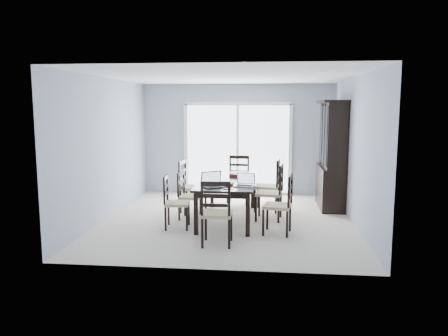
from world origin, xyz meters
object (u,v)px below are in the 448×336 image
Objects in this scene: chair_right_far at (272,180)px; laptop_silver at (244,183)px; chair_right_mid at (275,186)px; laptop_dark at (215,184)px; chair_left_mid at (186,190)px; chair_right_near at (283,198)px; cell_phone at (227,189)px; chair_left_far at (188,180)px; chair_left_near at (172,196)px; chair_end_near at (216,206)px; dining_table at (228,184)px; china_hutch at (332,156)px; game_box at (237,176)px; hot_tub at (229,169)px; chair_end_far at (239,174)px.

chair_right_far is 3.41× the size of laptop_silver.
chair_right_mid is 2.67× the size of laptop_dark.
chair_left_mid reaches higher than laptop_dark.
cell_phone is at bearing 108.13° from chair_right_near.
laptop_dark is at bearing 33.68° from chair_left_far.
chair_right_far is at bearing 10.81° from chair_right_mid.
chair_left_near is 2.34× the size of laptop_dark.
chair_left_near is 8.96× the size of cell_phone.
chair_end_near is 2.59× the size of laptop_dark.
dining_table is 1.94× the size of chair_right_near.
laptop_silver is at bearing -18.52° from laptop_dark.
chair_left_mid is at bearing -156.21° from china_hutch.
hot_tub is at bearing 98.04° from game_box.
game_box is at bearing 84.26° from chair_end_near.
laptop_dark is at bearing 168.27° from cell_phone.
chair_end_far is (-0.89, 2.33, 0.02)m from chair_right_near.
hot_tub is at bearing 28.58° from chair_right_far.
chair_right_far is at bearing 136.86° from chair_end_far.
chair_right_mid is (-1.17, -1.17, -0.43)m from china_hutch.
hot_tub is at bearing 26.31° from chair_right_mid.
chair_left_near is 2.37m from chair_end_far.
chair_end_near is 9.92× the size of cell_phone.
laptop_dark is (-0.12, 0.80, 0.19)m from chair_end_near.
game_box is at bearing 113.97° from chair_left_mid.
china_hutch is 18.69× the size of cell_phone.
chair_right_far is (0.81, 0.78, -0.04)m from dining_table.
chair_end_far is (-1.93, 0.27, -0.45)m from china_hutch.
chair_left_far is at bearing 62.03° from chair_right_near.
chair_right_far is (1.65, 0.19, 0.01)m from chair_left_far.
china_hutch is at bearing 26.81° from game_box.
hot_tub is at bearing 179.00° from chair_left_mid.
chair_end_far is at bearing 30.45° from chair_right_near.
cell_phone is 0.07× the size of hot_tub.
laptop_silver is (-0.48, -1.42, 0.17)m from chair_right_far.
chair_end_far is 2.18m from laptop_silver.
dining_table is 1.00× the size of china_hutch.
hot_tub is at bearing 175.47° from chair_left_far.
chair_left_near reaches higher than laptop_silver.
chair_left_far is 2.31m from chair_end_near.
cell_phone is (-0.91, -0.14, 0.16)m from chair_right_near.
chair_end_near reaches higher than dining_table.
game_box is at bearing 80.60° from chair_right_mid.
chair_left_mid is at bearing 164.25° from chair_left_near.
laptop_dark is at bearing 86.88° from chair_end_far.
chair_right_far reaches higher than chair_right_mid.
chair_end_far is 9.99× the size of cell_phone.
chair_end_far is at bearing 49.88° from chair_right_far.
china_hutch is at bearing -43.12° from hot_tub.
dining_table is 4.88× the size of laptop_dark.
laptop_dark is 1.27× the size of laptop_silver.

